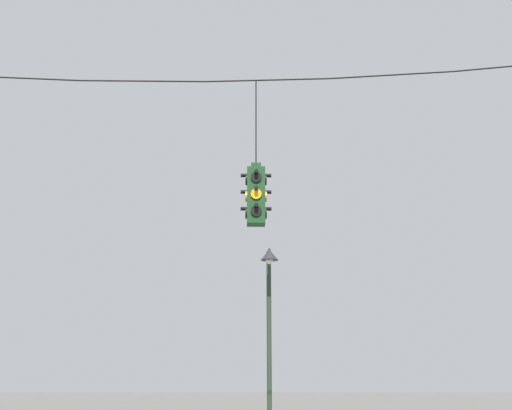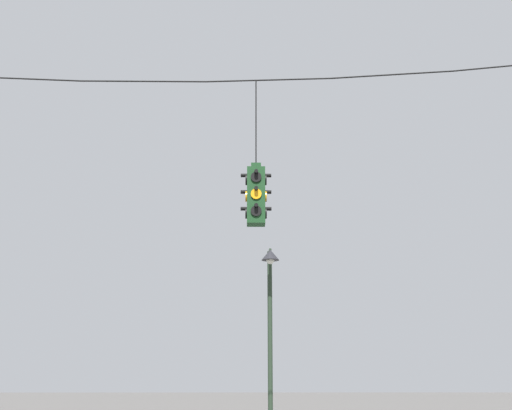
{
  "view_description": "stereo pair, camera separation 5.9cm",
  "coord_description": "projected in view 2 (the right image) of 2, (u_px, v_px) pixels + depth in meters",
  "views": [
    {
      "loc": [
        2.02,
        -11.85,
        2.0
      ],
      "look_at": [
        2.23,
        -0.25,
        5.18
      ],
      "focal_mm": 45.0,
      "sensor_mm": 36.0,
      "label": 1
    },
    {
      "loc": [
        2.08,
        -11.85,
        2.0
      ],
      "look_at": [
        2.23,
        -0.25,
        5.18
      ],
      "focal_mm": 45.0,
      "sensor_mm": 36.0,
      "label": 2
    }
  ],
  "objects": [
    {
      "name": "street_lamp",
      "position": [
        270.0,
        309.0,
        15.96
      ],
      "size": [
        0.45,
        0.77,
        5.22
      ],
      "color": "#233323",
      "rests_on": "ground_plane"
    },
    {
      "name": "traffic_light_near_left_pole",
      "position": [
        256.0,
        195.0,
        12.08
      ],
      "size": [
        0.58,
        0.58,
        2.94
      ],
      "color": "#143819"
    },
    {
      "name": "span_wire",
      "position": [
        144.0,
        73.0,
        12.71
      ],
      "size": [
        17.31,
        0.03,
        0.56
      ],
      "color": "black"
    }
  ]
}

